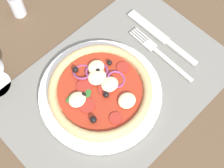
{
  "coord_description": "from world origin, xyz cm",
  "views": [
    {
      "loc": [
        -20.46,
        -19.68,
        60.22
      ],
      "look_at": [
        -1.16,
        0.0,
        2.59
      ],
      "focal_mm": 50.0,
      "sensor_mm": 36.0,
      "label": 1
    }
  ],
  "objects": [
    {
      "name": "fork",
      "position": [
        12.38,
        -0.8,
        0.62
      ],
      "size": [
        2.31,
        18.03,
        0.44
      ],
      "rotation": [
        0.0,
        0.0,
        1.55
      ],
      "color": "silver",
      "rests_on": "placemat"
    },
    {
      "name": "pizza",
      "position": [
        -3.82,
        0.75,
        2.7
      ],
      "size": [
        21.24,
        21.24,
        2.68
      ],
      "color": "tan",
      "rests_on": "plate"
    },
    {
      "name": "knife",
      "position": [
        15.9,
        1.31,
        0.65
      ],
      "size": [
        2.03,
        20.0,
        0.62
      ],
      "rotation": [
        0.0,
        0.0,
        1.57
      ],
      "color": "silver",
      "rests_on": "placemat"
    },
    {
      "name": "pepper_shaker",
      "position": [
        -2.85,
        29.82,
        3.25
      ],
      "size": [
        3.2,
        3.2,
        6.7
      ],
      "color": "silver",
      "rests_on": "ground_plane"
    },
    {
      "name": "placemat",
      "position": [
        0.0,
        0.0,
        0.2
      ],
      "size": [
        48.69,
        32.93,
        0.4
      ],
      "primitive_type": "cube",
      "color": "slate",
      "rests_on": "ground_plane"
    },
    {
      "name": "plate",
      "position": [
        -3.88,
        0.68,
        0.99
      ],
      "size": [
        25.56,
        25.56,
        1.19
      ],
      "primitive_type": "cylinder",
      "color": "white",
      "rests_on": "placemat"
    },
    {
      "name": "ground_plane",
      "position": [
        0.0,
        0.0,
        -1.2
      ],
      "size": [
        190.0,
        140.0,
        2.4
      ],
      "primitive_type": "cube",
      "color": "brown"
    }
  ]
}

